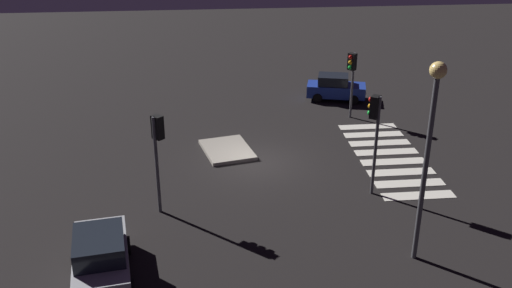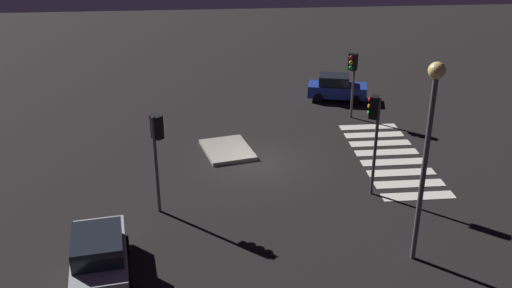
# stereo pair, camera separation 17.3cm
# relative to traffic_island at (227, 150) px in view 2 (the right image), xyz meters

# --- Properties ---
(ground_plane) EXTENTS (80.00, 80.00, 0.00)m
(ground_plane) POSITION_rel_traffic_island_xyz_m (-1.48, -1.33, -0.09)
(ground_plane) COLOR black
(traffic_island) EXTENTS (3.46, 2.89, 0.18)m
(traffic_island) POSITION_rel_traffic_island_xyz_m (0.00, 0.00, 0.00)
(traffic_island) COLOR gray
(traffic_island) RESTS_ON ground
(car_blue) EXTENTS (2.39, 3.90, 1.60)m
(car_blue) POSITION_rel_traffic_island_xyz_m (7.30, -7.26, 0.70)
(car_blue) COLOR #1E389E
(car_blue) RESTS_ON ground
(car_silver) EXTENTS (4.41, 2.47, 1.84)m
(car_silver) POSITION_rel_traffic_island_xyz_m (-10.13, 4.79, 0.81)
(car_silver) COLOR #9EA0A5
(car_silver) RESTS_ON ground
(traffic_light_south) EXTENTS (0.54, 0.53, 4.48)m
(traffic_light_south) POSITION_rel_traffic_island_xyz_m (-4.98, -5.96, 3.30)
(traffic_light_south) COLOR #47474C
(traffic_light_south) RESTS_ON ground
(traffic_light_east) EXTENTS (0.54, 0.53, 3.88)m
(traffic_light_east) POSITION_rel_traffic_island_xyz_m (4.02, -7.33, 2.85)
(traffic_light_east) COLOR #47474C
(traffic_light_east) RESTS_ON ground
(traffic_light_west) EXTENTS (0.54, 0.54, 4.19)m
(traffic_light_west) POSITION_rel_traffic_island_xyz_m (-5.63, 2.98, 3.09)
(traffic_light_west) COLOR #47474C
(traffic_light_west) RESTS_ON ground
(street_lamp) EXTENTS (0.56, 0.56, 7.31)m
(street_lamp) POSITION_rel_traffic_island_xyz_m (-9.95, -6.24, 4.93)
(street_lamp) COLOR #47474C
(street_lamp) RESTS_ON ground
(crosswalk_near) EXTENTS (8.75, 3.20, 0.02)m
(crosswalk_near) POSITION_rel_traffic_island_xyz_m (-1.48, -8.05, -0.08)
(crosswalk_near) COLOR silver
(crosswalk_near) RESTS_ON ground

